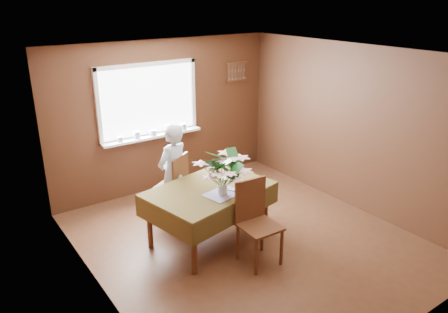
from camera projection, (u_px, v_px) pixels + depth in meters
floor at (247, 240)px, 5.98m from camera, size 4.50×4.50×0.00m
ceiling at (251, 54)px, 5.10m from camera, size 4.50×4.50×0.00m
wall_back at (165, 116)px, 7.26m from camera, size 4.00×0.00×4.00m
wall_front at (408, 227)px, 3.82m from camera, size 4.00×0.00×4.00m
wall_left at (95, 193)px, 4.46m from camera, size 0.00×4.50×4.50m
wall_right at (352, 128)px, 6.62m from camera, size 0.00×4.50×4.50m
window_assembly at (150, 113)px, 7.02m from camera, size 1.72×0.20×1.22m
spoon_rack at (237, 72)px, 7.80m from camera, size 0.44×0.05×0.33m
dining_table at (209, 195)px, 5.75m from camera, size 1.77×1.37×0.78m
chair_far at (174, 185)px, 6.32m from camera, size 0.60×0.60×1.02m
chair_near at (256, 219)px, 5.36m from camera, size 0.47×0.47×1.05m
seated_woman at (173, 175)px, 6.20m from camera, size 0.63×0.52×1.49m
flower_bouquet at (223, 171)px, 5.41m from camera, size 0.59×0.59×0.51m
side_plate at (228, 177)px, 6.04m from camera, size 0.29×0.29×0.01m
table_knife at (229, 190)px, 5.63m from camera, size 0.13×0.19×0.00m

